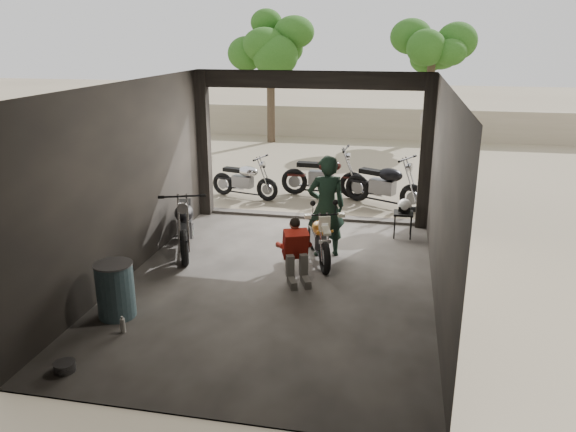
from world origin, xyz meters
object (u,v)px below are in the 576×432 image
at_px(oil_drum, 116,291).
at_px(stool, 403,216).
at_px(outside_bike_c, 385,181).
at_px(helmet, 405,205).
at_px(mechanic, 297,253).
at_px(outside_bike_b, 323,172).
at_px(main_bike, 319,233).
at_px(sign_post, 438,137).
at_px(outside_bike_a, 244,177).
at_px(left_bike, 185,219).
at_px(rider, 326,207).

bearing_deg(oil_drum, stool, 46.67).
height_order(outside_bike_c, helmet, outside_bike_c).
height_order(mechanic, helmet, mechanic).
bearing_deg(outside_bike_b, mechanic, -173.84).
height_order(main_bike, sign_post, sign_post).
height_order(outside_bike_b, oil_drum, outside_bike_b).
bearing_deg(outside_bike_b, outside_bike_c, -107.86).
distance_m(outside_bike_a, helmet, 4.44).
xyz_separation_m(left_bike, outside_bike_c, (3.55, 3.65, 0.01)).
distance_m(outside_bike_a, sign_post, 4.71).
bearing_deg(mechanic, left_bike, 134.29).
distance_m(main_bike, left_bike, 2.53).
height_order(outside_bike_a, outside_bike_b, outside_bike_b).
distance_m(stool, helmet, 0.21).
relative_size(outside_bike_c, oil_drum, 2.25).
bearing_deg(left_bike, sign_post, 18.07).
bearing_deg(stool, left_bike, -158.78).
distance_m(outside_bike_b, helmet, 3.30).
bearing_deg(oil_drum, left_bike, 90.00).
relative_size(outside_bike_c, sign_post, 0.74).
xyz_separation_m(rider, oil_drum, (-2.61, -2.96, -0.53)).
bearing_deg(outside_bike_c, helmet, -140.45).
xyz_separation_m(outside_bike_a, rider, (2.51, -3.45, 0.40)).
height_order(outside_bike_c, oil_drum, outside_bike_c).
distance_m(stool, oil_drum, 5.83).
bearing_deg(main_bike, left_bike, 161.22).
relative_size(mechanic, helmet, 3.56).
xyz_separation_m(left_bike, outside_bike_b, (2.01, 4.23, 0.02)).
relative_size(main_bike, outside_bike_b, 0.83).
bearing_deg(outside_bike_a, oil_drum, -166.71).
distance_m(helmet, sign_post, 2.43).
bearing_deg(oil_drum, main_bike, 46.80).
xyz_separation_m(helmet, oil_drum, (-4.01, -4.30, -0.25)).
relative_size(stool, sign_post, 0.21).
bearing_deg(outside_bike_c, main_bike, -168.87).
xyz_separation_m(oil_drum, sign_post, (4.67, 6.40, 1.28)).
bearing_deg(mechanic, stool, 34.25).
relative_size(main_bike, mechanic, 1.52).
distance_m(left_bike, stool, 4.29).
distance_m(main_bike, mechanic, 1.03).
distance_m(main_bike, outside_bike_a, 4.44).
relative_size(mechanic, oil_drum, 1.25).
distance_m(outside_bike_a, oil_drum, 6.41).
bearing_deg(main_bike, mechanic, -120.75).
bearing_deg(oil_drum, outside_bike_a, 89.07).
height_order(main_bike, oil_drum, main_bike).
distance_m(main_bike, oil_drum, 3.69).
bearing_deg(rider, outside_bike_b, -99.86).
bearing_deg(left_bike, rider, -14.41).
distance_m(left_bike, oil_drum, 2.69).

